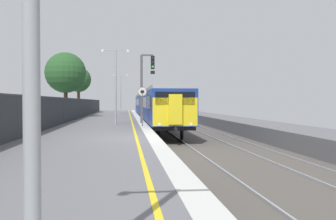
{
  "coord_description": "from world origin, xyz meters",
  "views": [
    {
      "loc": [
        -0.8,
        -16.95,
        1.61
      ],
      "look_at": [
        1.58,
        4.5,
        1.15
      ],
      "focal_mm": 40.35,
      "sensor_mm": 36.0,
      "label": 1
    }
  ],
  "objects_px": {
    "commuter_train_at_platform": "(152,105)",
    "platform_lamp_mid": "(116,79)",
    "platform_lamp_far": "(121,90)",
    "signal_gantry": "(145,80)",
    "speed_limit_sign": "(142,101)",
    "background_tree_centre": "(65,74)",
    "background_tree_left": "(79,80)"
  },
  "relations": [
    {
      "from": "speed_limit_sign",
      "to": "background_tree_left",
      "type": "xyz_separation_m",
      "value": [
        -7.81,
        30.15,
        3.04
      ]
    },
    {
      "from": "commuter_train_at_platform",
      "to": "platform_lamp_far",
      "type": "xyz_separation_m",
      "value": [
        -3.65,
        9.55,
        1.96
      ]
    },
    {
      "from": "commuter_train_at_platform",
      "to": "platform_lamp_far",
      "type": "relative_size",
      "value": 7.28
    },
    {
      "from": "platform_lamp_mid",
      "to": "background_tree_left",
      "type": "bearing_deg",
      "value": 102.25
    },
    {
      "from": "commuter_train_at_platform",
      "to": "signal_gantry",
      "type": "relative_size",
      "value": 7.6
    },
    {
      "from": "signal_gantry",
      "to": "speed_limit_sign",
      "type": "xyz_separation_m",
      "value": [
        -0.36,
        -3.87,
        -1.6
      ]
    },
    {
      "from": "platform_lamp_far",
      "to": "speed_limit_sign",
      "type": "bearing_deg",
      "value": -86.11
    },
    {
      "from": "signal_gantry",
      "to": "platform_lamp_mid",
      "type": "xyz_separation_m",
      "value": [
        -2.17,
        -1.37,
        -0.03
      ]
    },
    {
      "from": "background_tree_left",
      "to": "commuter_train_at_platform",
      "type": "bearing_deg",
      "value": -53.62
    },
    {
      "from": "speed_limit_sign",
      "to": "background_tree_left",
      "type": "relative_size",
      "value": 0.39
    },
    {
      "from": "platform_lamp_far",
      "to": "commuter_train_at_platform",
      "type": "bearing_deg",
      "value": -69.07
    },
    {
      "from": "platform_lamp_mid",
      "to": "signal_gantry",
      "type": "bearing_deg",
      "value": 32.18
    },
    {
      "from": "signal_gantry",
      "to": "background_tree_centre",
      "type": "distance_m",
      "value": 14.72
    },
    {
      "from": "commuter_train_at_platform",
      "to": "platform_lamp_mid",
      "type": "relative_size",
      "value": 7.29
    },
    {
      "from": "background_tree_centre",
      "to": "signal_gantry",
      "type": "bearing_deg",
      "value": -57.36
    },
    {
      "from": "speed_limit_sign",
      "to": "platform_lamp_far",
      "type": "distance_m",
      "value": 26.7
    },
    {
      "from": "speed_limit_sign",
      "to": "platform_lamp_far",
      "type": "relative_size",
      "value": 0.47
    },
    {
      "from": "speed_limit_sign",
      "to": "platform_lamp_far",
      "type": "bearing_deg",
      "value": 93.89
    },
    {
      "from": "platform_lamp_mid",
      "to": "background_tree_centre",
      "type": "height_order",
      "value": "background_tree_centre"
    },
    {
      "from": "platform_lamp_far",
      "to": "background_tree_centre",
      "type": "relative_size",
      "value": 0.79
    },
    {
      "from": "commuter_train_at_platform",
      "to": "platform_lamp_mid",
      "type": "height_order",
      "value": "platform_lamp_mid"
    },
    {
      "from": "speed_limit_sign",
      "to": "background_tree_left",
      "type": "height_order",
      "value": "background_tree_left"
    },
    {
      "from": "commuter_train_at_platform",
      "to": "speed_limit_sign",
      "type": "relative_size",
      "value": 15.35
    },
    {
      "from": "commuter_train_at_platform",
      "to": "signal_gantry",
      "type": "height_order",
      "value": "signal_gantry"
    },
    {
      "from": "commuter_train_at_platform",
      "to": "platform_lamp_mid",
      "type": "xyz_separation_m",
      "value": [
        -3.65,
        -14.54,
        1.95
      ]
    },
    {
      "from": "speed_limit_sign",
      "to": "background_tree_centre",
      "type": "xyz_separation_m",
      "value": [
        -7.54,
        16.21,
        2.95
      ]
    },
    {
      "from": "speed_limit_sign",
      "to": "platform_lamp_mid",
      "type": "relative_size",
      "value": 0.48
    },
    {
      "from": "platform_lamp_far",
      "to": "platform_lamp_mid",
      "type": "bearing_deg",
      "value": -90.0
    },
    {
      "from": "background_tree_centre",
      "to": "commuter_train_at_platform",
      "type": "bearing_deg",
      "value": 5.08
    },
    {
      "from": "platform_lamp_mid",
      "to": "platform_lamp_far",
      "type": "height_order",
      "value": "platform_lamp_far"
    },
    {
      "from": "speed_limit_sign",
      "to": "platform_lamp_mid",
      "type": "xyz_separation_m",
      "value": [
        -1.81,
        2.5,
        1.57
      ]
    },
    {
      "from": "signal_gantry",
      "to": "platform_lamp_mid",
      "type": "distance_m",
      "value": 2.57
    }
  ]
}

